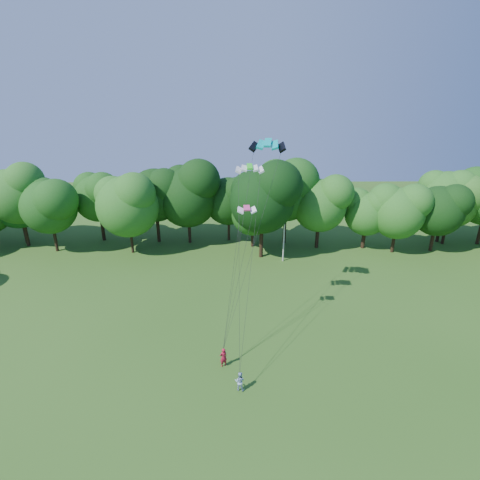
{
  "coord_description": "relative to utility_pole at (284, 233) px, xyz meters",
  "views": [
    {
      "loc": [
        -0.91,
        -16.05,
        21.46
      ],
      "look_at": [
        -0.54,
        13.0,
        10.04
      ],
      "focal_mm": 28.0,
      "sensor_mm": 36.0,
      "label": 1
    }
  ],
  "objects": [
    {
      "name": "kite_pink",
      "position": [
        -5.52,
        -16.67,
        8.44
      ],
      "size": [
        1.64,
        0.87,
        0.35
      ],
      "rotation": [
        0.0,
        0.0,
        0.07
      ],
      "color": "#DA3C82",
      "rests_on": "ground"
    },
    {
      "name": "ground",
      "position": [
        -5.56,
        -30.63,
        -4.09
      ],
      "size": [
        160.0,
        160.0,
        0.0
      ],
      "primitive_type": "plane",
      "color": "#2C5617",
      "rests_on": "ground"
    },
    {
      "name": "tree_back_west",
      "position": [
        -38.63,
        7.22,
        3.85
      ],
      "size": [
        8.74,
        8.74,
        12.71
      ],
      "color": "#342715",
      "rests_on": "ground"
    },
    {
      "name": "kite_teal",
      "position": [
        -3.51,
        -12.01,
        13.2
      ],
      "size": [
        3.37,
        1.93,
        0.71
      ],
      "rotation": [
        0.0,
        0.0,
        -0.17
      ],
      "color": "#05ABA9",
      "rests_on": "ground"
    },
    {
      "name": "utility_pole",
      "position": [
        0.0,
        0.0,
        0.0
      ],
      "size": [
        1.52,
        0.62,
        7.94
      ],
      "rotation": [
        0.0,
        0.0,
        -0.35
      ],
      "color": "#B3B4AA",
      "rests_on": "ground"
    },
    {
      "name": "kite_green",
      "position": [
        -5.24,
        -14.63,
        11.52
      ],
      "size": [
        2.4,
        1.12,
        0.4
      ],
      "rotation": [
        0.0,
        0.0,
        0.02
      ],
      "color": "#27E221",
      "rests_on": "ground"
    },
    {
      "name": "kite_flyer_right",
      "position": [
        -6.21,
        -23.89,
        -3.27
      ],
      "size": [
        0.92,
        0.8,
        1.63
      ],
      "primitive_type": "imported",
      "rotation": [
        0.0,
        0.0,
        2.89
      ],
      "color": "#96B2D0",
      "rests_on": "ground"
    },
    {
      "name": "tree_back_center",
      "position": [
        -2.93,
        1.45,
        4.53
      ],
      "size": [
        9.49,
        9.49,
        13.8
      ],
      "color": "black",
      "rests_on": "ground"
    },
    {
      "name": "tree_back_east",
      "position": [
        25.19,
        6.04,
        3.25
      ],
      "size": [
        8.08,
        8.08,
        11.75
      ],
      "color": "black",
      "rests_on": "ground"
    },
    {
      "name": "kite_flyer_left",
      "position": [
        -7.55,
        -21.16,
        -3.21
      ],
      "size": [
        0.76,
        0.66,
        1.76
      ],
      "primitive_type": "imported",
      "rotation": [
        0.0,
        0.0,
        3.6
      ],
      "color": "#AB162D",
      "rests_on": "ground"
    }
  ]
}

